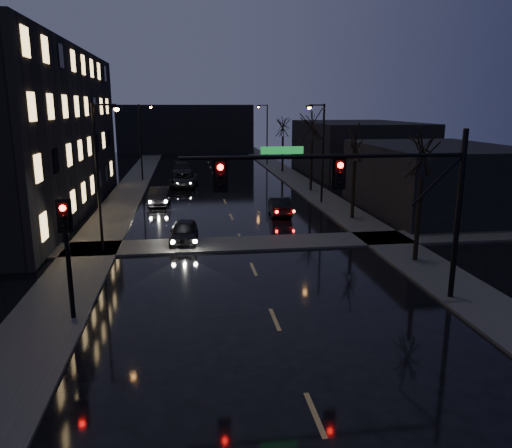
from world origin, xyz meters
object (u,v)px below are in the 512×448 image
object	(u,v)px
oncoming_car_b	(159,196)
oncoming_car_d	(182,170)
lead_car	(280,206)
oncoming_car_c	(184,180)
oncoming_car_a	(184,232)

from	to	relation	value
oncoming_car_b	oncoming_car_d	distance (m)	16.11
oncoming_car_d	lead_car	xyz separation A→B (m)	(7.17, -21.19, -0.16)
oncoming_car_c	oncoming_car_d	distance (m)	7.21
oncoming_car_b	oncoming_car_d	world-z (taller)	oncoming_car_d
oncoming_car_a	oncoming_car_d	world-z (taller)	oncoming_car_d
oncoming_car_c	oncoming_car_d	bearing A→B (deg)	97.05
oncoming_car_a	oncoming_car_c	bearing A→B (deg)	93.83
oncoming_car_a	oncoming_car_b	bearing A→B (deg)	103.25
oncoming_car_b	oncoming_car_a	bearing A→B (deg)	-77.46
oncoming_car_c	lead_car	size ratio (longest dim) A/B	1.28
lead_car	oncoming_car_a	bearing A→B (deg)	48.31
oncoming_car_b	oncoming_car_d	size ratio (longest dim) A/B	0.76
oncoming_car_b	lead_car	bearing A→B (deg)	-26.97
lead_car	oncoming_car_d	bearing A→B (deg)	-67.23
oncoming_car_a	oncoming_car_d	xyz separation A→B (m)	(-0.21, 27.98, 0.17)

